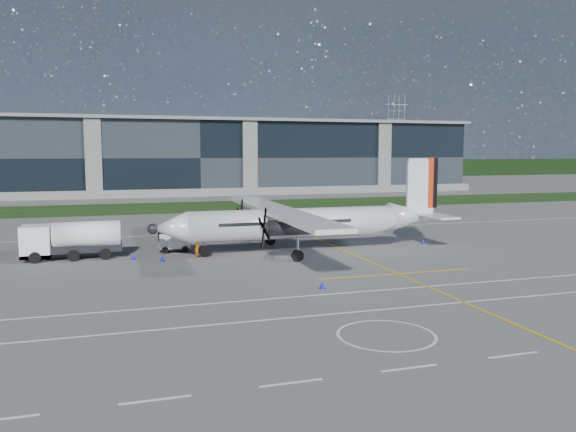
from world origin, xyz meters
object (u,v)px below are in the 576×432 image
object	(u,v)px
fuel_tanker_truck	(65,241)
safety_cone_stbdwing	(243,229)
turboprop_aircraft	(304,205)
safety_cone_nose_port	(162,259)
safety_cone_fwd	(134,257)
ground_crew_person	(197,246)
safety_cone_tail	(423,241)
pylon_east	(396,135)
baggage_tug	(174,242)
safety_cone_portwing	(322,285)

from	to	relation	value
fuel_tanker_truck	safety_cone_stbdwing	xyz separation A→B (m)	(17.44, 12.02, -1.27)
turboprop_aircraft	safety_cone_nose_port	distance (m)	12.91
safety_cone_nose_port	safety_cone_stbdwing	size ratio (longest dim) A/B	1.00
safety_cone_stbdwing	safety_cone_fwd	bearing A→B (deg)	-131.11
fuel_tanker_truck	ground_crew_person	world-z (taller)	fuel_tanker_truck
safety_cone_nose_port	safety_cone_fwd	distance (m)	2.65
safety_cone_fwd	fuel_tanker_truck	bearing A→B (deg)	160.46
safety_cone_tail	safety_cone_stbdwing	distance (m)	19.94
pylon_east	ground_crew_person	xyz separation A→B (m)	(-94.88, -145.67, -14.05)
safety_cone_stbdwing	baggage_tug	bearing A→B (deg)	-127.89
turboprop_aircraft	safety_cone_fwd	bearing A→B (deg)	178.45
fuel_tanker_truck	safety_cone_nose_port	world-z (taller)	fuel_tanker_truck
baggage_tug	safety_cone_fwd	xyz separation A→B (m)	(-3.54, -2.86, -0.59)
ground_crew_person	safety_cone_portwing	bearing A→B (deg)	-156.18
safety_cone_nose_port	safety_cone_tail	xyz separation A→B (m)	(24.33, 1.60, 0.00)
safety_cone_stbdwing	safety_cone_fwd	size ratio (longest dim) A/B	1.00
pylon_east	ground_crew_person	size ratio (longest dim) A/B	15.71
fuel_tanker_truck	safety_cone_nose_port	distance (m)	8.30
safety_cone_stbdwing	safety_cone_fwd	distance (m)	18.45
safety_cone_tail	ground_crew_person	bearing A→B (deg)	-177.95
pylon_east	turboprop_aircraft	distance (m)	168.99
fuel_tanker_truck	safety_cone_fwd	distance (m)	5.77
turboprop_aircraft	safety_cone_portwing	bearing A→B (deg)	-103.75
ground_crew_person	pylon_east	bearing A→B (deg)	-34.91
pylon_east	safety_cone_nose_port	xyz separation A→B (m)	(-97.76, -146.50, -14.75)
turboprop_aircraft	baggage_tug	xyz separation A→B (m)	(-10.90, 3.25, -3.23)
pylon_east	safety_cone_portwing	xyz separation A→B (m)	(-88.71, -158.53, -14.75)
turboprop_aircraft	safety_cone_nose_port	xyz separation A→B (m)	(-12.28, -1.14, -3.82)
ground_crew_person	safety_cone_stbdwing	bearing A→B (deg)	-27.74
safety_cone_nose_port	safety_cone_fwd	size ratio (longest dim) A/B	1.00
pylon_east	fuel_tanker_truck	size ratio (longest dim) A/B	3.71
pylon_east	safety_cone_nose_port	distance (m)	176.75
safety_cone_stbdwing	fuel_tanker_truck	bearing A→B (deg)	-145.41
turboprop_aircraft	baggage_tug	bearing A→B (deg)	163.38
ground_crew_person	safety_cone_fwd	size ratio (longest dim) A/B	3.82
fuel_tanker_truck	safety_cone_fwd	world-z (taller)	fuel_tanker_truck
turboprop_aircraft	safety_cone_tail	distance (m)	12.65
safety_cone_stbdwing	safety_cone_fwd	world-z (taller)	same
pylon_east	safety_cone_stbdwing	size ratio (longest dim) A/B	60.00
ground_crew_person	safety_cone_stbdwing	world-z (taller)	ground_crew_person
pylon_east	safety_cone_nose_port	world-z (taller)	pylon_east
safety_cone_portwing	safety_cone_fwd	xyz separation A→B (m)	(-11.22, 13.56, 0.00)
pylon_east	safety_cone_stbdwing	bearing A→B (deg)	-123.81
safety_cone_portwing	safety_cone_fwd	world-z (taller)	same
ground_crew_person	safety_cone_fwd	xyz separation A→B (m)	(-5.04, 0.70, -0.70)
ground_crew_person	safety_cone_portwing	distance (m)	14.28
baggage_tug	ground_crew_person	size ratio (longest dim) A/B	1.47
safety_cone_portwing	safety_cone_nose_port	size ratio (longest dim) A/B	1.00
fuel_tanker_truck	safety_cone_portwing	xyz separation A→B (m)	(16.52, -15.44, -1.27)
safety_cone_tail	safety_cone_fwd	bearing A→B (deg)	-179.86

